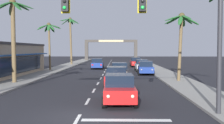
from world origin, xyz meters
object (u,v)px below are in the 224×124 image
Objects in this scene: sedan_fifth_in_queue at (119,70)px; sedan_parked_far_kerb at (146,68)px; sedan_oncoming_far at (97,64)px; palm_left_farthest at (70,32)px; town_gateway_arch at (111,47)px; sedan_third_in_queue at (117,76)px; palm_right_second at (181,29)px; palm_left_second at (13,26)px; traffic_signal_mast at (143,13)px; sedan_parked_nearest_kerb at (136,62)px; sedan_lead_at_stop_bar at (119,88)px; palm_left_third at (49,33)px; sedan_parked_mid_kerb at (142,65)px.

sedan_fifth_in_queue is 1.00× the size of sedan_parked_far_kerb.
palm_left_farthest is at bearing 119.19° from sedan_oncoming_far.
town_gateway_arch reaches higher than sedan_parked_far_kerb.
sedan_parked_far_kerb is at bearing -54.95° from sedan_oncoming_far.
palm_right_second reaches higher than sedan_third_in_queue.
palm_left_farthest is at bearing 121.99° from sedan_parked_far_kerb.
sedan_oncoming_far is 0.30× the size of town_gateway_arch.
palm_right_second is at bearing 6.18° from palm_left_second.
town_gateway_arch is at bearing 87.49° from sedan_oncoming_far.
town_gateway_arch is (-2.97, 64.13, -0.96)m from traffic_signal_mast.
palm_left_farthest is at bearing 90.10° from palm_left_second.
sedan_lead_at_stop_bar is at bearing -95.41° from sedan_parked_nearest_kerb.
palm_left_farthest is (-6.29, 11.25, 5.89)m from sedan_oncoming_far.
traffic_signal_mast reaches higher than sedan_oncoming_far.
sedan_parked_far_kerb is 15.46m from palm_left_third.
sedan_fifth_in_queue is at bearing -68.65° from palm_left_farthest.
sedan_parked_mid_kerb is 0.46× the size of palm_left_farthest.
sedan_parked_nearest_kerb is 28.49m from palm_left_second.
sedan_parked_mid_kerb is (0.22, -10.24, 0.00)m from sedan_parked_nearest_kerb.
traffic_signal_mast is at bearing -96.26° from sedan_parked_far_kerb.
palm_left_third is (-10.01, 16.89, 4.66)m from sedan_third_in_queue.
sedan_parked_mid_kerb is 0.99× the size of sedan_parked_far_kerb.
palm_right_second is (5.91, -3.82, 4.26)m from sedan_fifth_in_queue.
palm_left_third is 37.84m from town_gateway_arch.
palm_left_farthest reaches higher than sedan_lead_at_stop_bar.
palm_right_second is (2.60, -7.86, 4.26)m from sedan_parked_far_kerb.
palm_left_second is 0.80× the size of palm_left_farthest.
sedan_third_in_queue is at bearing -81.31° from sedan_oncoming_far.
sedan_fifth_in_queue is 1.01× the size of sedan_parked_nearest_kerb.
sedan_oncoming_far is (-4.42, 31.21, -3.98)m from traffic_signal_mast.
sedan_parked_far_kerb is (2.36, 21.55, -3.98)m from traffic_signal_mast.
palm_left_farthest is at bearing 129.88° from sedan_parked_mid_kerb.
palm_right_second is (9.38, -17.53, 4.26)m from sedan_oncoming_far.
sedan_parked_nearest_kerb is at bearing 41.75° from sedan_oncoming_far.
sedan_oncoming_far is at bearing -92.51° from town_gateway_arch.
sedan_third_in_queue is 20.18m from palm_left_third.
traffic_signal_mast is 1.61× the size of palm_left_third.
palm_left_second reaches higher than traffic_signal_mast.
sedan_lead_at_stop_bar is at bearing 108.47° from traffic_signal_mast.
sedan_fifth_in_queue is at bearing -43.39° from palm_left_third.
palm_right_second is 51.08m from town_gateway_arch.
sedan_parked_far_kerb is at bearing 79.44° from sedan_lead_at_stop_bar.
sedan_parked_nearest_kerb is at bearing 90.79° from sedan_parked_far_kerb.
palm_left_farthest is (-9.48, 32.12, 5.89)m from sedan_third_in_queue.
town_gateway_arch is at bearing 91.79° from sedan_lead_at_stop_bar.
sedan_fifth_in_queue is (0.11, 14.33, 0.00)m from sedan_lead_at_stop_bar.
traffic_signal_mast reaches higher than sedan_parked_mid_kerb.
sedan_third_in_queue is 10.53m from palm_left_second.
sedan_fifth_in_queue is 27.44m from palm_left_farthest.
sedan_parked_nearest_kerb is at bearing 91.21° from sedan_parked_mid_kerb.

